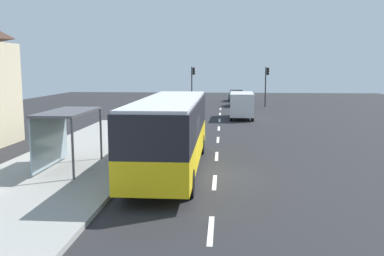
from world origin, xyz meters
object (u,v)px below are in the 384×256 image
(sedan_far, at_px, (238,99))
(recycling_bin_orange, at_px, (125,147))
(white_van, at_px, (242,103))
(traffic_light_near_side, at_px, (266,80))
(bus, at_px, (171,130))
(traffic_light_far_side, at_px, (193,80))
(sedan_near, at_px, (236,95))
(bus_shelter, at_px, (61,124))
(recycling_bin_red, at_px, (122,150))

(sedan_far, height_order, recycling_bin_orange, sedan_far)
(white_van, height_order, traffic_light_near_side, traffic_light_near_side)
(bus, xyz_separation_m, traffic_light_far_side, (-1.38, 32.21, 1.24))
(sedan_near, bearing_deg, traffic_light_far_side, -125.53)
(traffic_light_far_side, bearing_deg, bus_shelter, -95.80)
(sedan_near, xyz_separation_m, bus_shelter, (-8.72, -40.21, 1.31))
(white_van, xyz_separation_m, recycling_bin_red, (-6.40, -18.59, -0.69))
(sedan_far, height_order, traffic_light_far_side, traffic_light_far_side)
(traffic_light_near_side, height_order, bus_shelter, traffic_light_near_side)
(recycling_bin_orange, bearing_deg, traffic_light_far_side, 87.91)
(white_van, xyz_separation_m, sedan_far, (0.10, 12.34, -0.55))
(white_van, xyz_separation_m, sedan_near, (0.10, 19.96, -0.55))
(sedan_near, distance_m, recycling_bin_red, 39.09)
(recycling_bin_red, distance_m, recycling_bin_orange, 0.70)
(recycling_bin_red, xyz_separation_m, traffic_light_far_side, (1.10, 30.99, 2.43))
(bus, distance_m, sedan_near, 39.99)
(sedan_far, distance_m, traffic_light_near_side, 4.00)
(bus, relative_size, traffic_light_near_side, 2.40)
(sedan_near, relative_size, sedan_far, 1.00)
(traffic_light_far_side, bearing_deg, recycling_bin_orange, -92.09)
(bus, bearing_deg, traffic_light_near_side, 77.06)
(recycling_bin_orange, bearing_deg, bus, -37.70)
(bus_shelter, bearing_deg, recycling_bin_red, 36.82)
(sedan_far, relative_size, traffic_light_near_side, 0.98)
(white_van, distance_m, sedan_far, 12.35)
(recycling_bin_orange, bearing_deg, traffic_light_near_side, 71.78)
(bus, xyz_separation_m, sedan_far, (4.02, 32.15, -1.05))
(recycling_bin_orange, bearing_deg, sedan_far, 77.86)
(bus, bearing_deg, bus_shelter, -174.73)
(bus, relative_size, sedan_near, 2.45)
(sedan_far, relative_size, bus_shelter, 1.12)
(bus, height_order, white_van, bus)
(recycling_bin_orange, relative_size, traffic_light_far_side, 0.21)
(recycling_bin_red, xyz_separation_m, traffic_light_near_side, (9.70, 30.19, 2.42))
(sedan_far, xyz_separation_m, traffic_light_near_side, (3.20, -0.74, 2.28))
(recycling_bin_orange, distance_m, traffic_light_near_side, 31.14)
(white_van, relative_size, sedan_far, 1.17)
(traffic_light_near_side, relative_size, bus_shelter, 1.15)
(white_van, bearing_deg, sedan_far, 89.52)
(recycling_bin_orange, height_order, traffic_light_near_side, traffic_light_near_side)
(recycling_bin_red, height_order, traffic_light_near_side, traffic_light_near_side)
(traffic_light_far_side, xyz_separation_m, bus_shelter, (-3.32, -32.64, -0.98))
(recycling_bin_orange, distance_m, bus_shelter, 3.54)
(recycling_bin_orange, relative_size, traffic_light_near_side, 0.21)
(traffic_light_near_side, bearing_deg, recycling_bin_red, -107.82)
(recycling_bin_red, bearing_deg, sedan_near, 80.42)
(sedan_far, distance_m, bus_shelter, 33.76)
(bus, height_order, bus_shelter, bus)
(bus, bearing_deg, sedan_far, 82.88)
(white_van, relative_size, traffic_light_far_side, 1.14)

